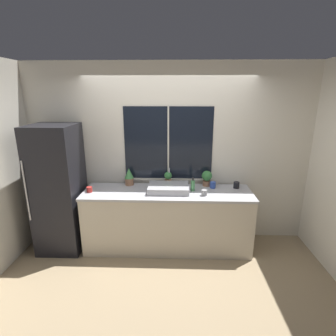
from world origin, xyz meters
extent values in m
plane|color=#937F60|center=(0.00, 0.00, 0.00)|extent=(14.00, 14.00, 0.00)
cube|color=silver|center=(0.00, 0.72, 1.35)|extent=(8.00, 0.06, 2.70)
cube|color=black|center=(0.00, 0.68, 1.52)|extent=(1.33, 0.01, 1.10)
cube|color=beige|center=(0.00, 0.68, 1.52)|extent=(0.02, 0.01, 1.10)
cube|color=beige|center=(0.00, 0.68, 0.96)|extent=(1.39, 0.04, 0.03)
cube|color=silver|center=(-2.16, 1.50, 1.35)|extent=(0.06, 7.00, 2.70)
cube|color=silver|center=(2.16, 1.50, 1.35)|extent=(0.06, 7.00, 2.70)
cube|color=beige|center=(0.00, 0.32, 0.43)|extent=(2.40, 0.65, 0.86)
cube|color=#ADADB2|center=(0.00, 0.32, 0.88)|extent=(2.43, 0.67, 0.03)
cube|color=black|center=(-1.57, 0.29, 0.93)|extent=(0.62, 0.65, 1.85)
cylinder|color=silver|center=(-1.85, -0.05, 1.02)|extent=(0.02, 0.02, 0.83)
cube|color=#ADADB2|center=(0.01, 0.34, 0.94)|extent=(0.58, 0.40, 0.09)
cylinder|color=#B7B7BC|center=(0.01, 0.57, 0.91)|extent=(0.04, 0.04, 0.03)
cylinder|color=#B7B7BC|center=(0.01, 0.57, 1.05)|extent=(0.02, 0.02, 0.25)
cylinder|color=#9E6B4C|center=(-0.60, 0.58, 0.95)|extent=(0.13, 0.13, 0.11)
cone|color=#478E4C|center=(-0.60, 0.58, 1.08)|extent=(0.14, 0.14, 0.15)
cylinder|color=#9E6B4C|center=(0.00, 0.58, 0.95)|extent=(0.10, 0.10, 0.10)
sphere|color=#387A3D|center=(0.00, 0.58, 1.05)|extent=(0.12, 0.12, 0.12)
cylinder|color=#9E6B4C|center=(0.59, 0.58, 0.94)|extent=(0.12, 0.12, 0.08)
sphere|color=#387A3D|center=(0.59, 0.58, 1.05)|extent=(0.16, 0.16, 0.16)
cylinder|color=#519E5B|center=(0.36, 0.36, 0.97)|extent=(0.06, 0.06, 0.16)
cylinder|color=black|center=(0.36, 0.36, 1.07)|extent=(0.03, 0.03, 0.04)
cylinder|color=#3351AD|center=(0.67, 0.49, 0.94)|extent=(0.09, 0.09, 0.09)
cylinder|color=black|center=(1.02, 0.49, 0.94)|extent=(0.08, 0.08, 0.10)
cylinder|color=#B72D28|center=(-1.11, 0.26, 0.93)|extent=(0.08, 0.08, 0.08)
cylinder|color=gray|center=(0.51, 0.18, 0.94)|extent=(0.08, 0.08, 0.08)
camera|label=1|loc=(0.13, -3.20, 2.28)|focal=28.00mm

